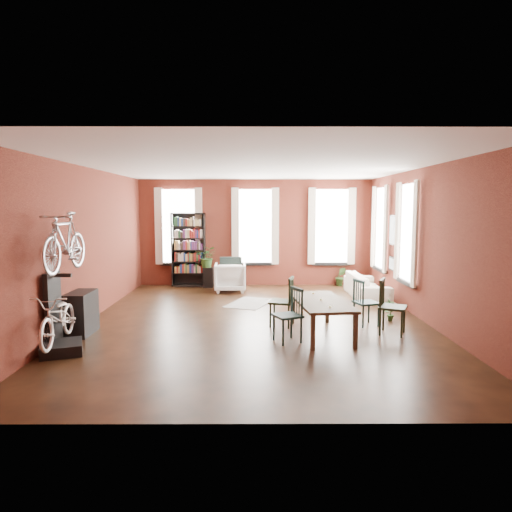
{
  "coord_description": "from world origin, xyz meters",
  "views": [
    {
      "loc": [
        -0.04,
        -9.29,
        2.38
      ],
      "look_at": [
        0.01,
        0.6,
        1.31
      ],
      "focal_mm": 32.0,
      "sensor_mm": 36.0,
      "label": 1
    }
  ],
  "objects_px": {
    "dining_chair_a": "(287,315)",
    "dining_chair_c": "(393,307)",
    "dining_table": "(321,318)",
    "bookshelf": "(189,250)",
    "white_armchair": "(230,276)",
    "console_table": "(81,313)",
    "bicycle_floor": "(57,295)",
    "cream_sofa": "(367,282)",
    "dining_chair_b": "(281,302)",
    "dining_chair_d": "(366,302)",
    "plant_stand": "(208,277)",
    "bike_trainer": "(62,348)"
  },
  "relations": [
    {
      "from": "dining_chair_b",
      "to": "dining_chair_a",
      "type": "bearing_deg",
      "value": 16.73
    },
    {
      "from": "bicycle_floor",
      "to": "cream_sofa",
      "type": "bearing_deg",
      "value": 32.03
    },
    {
      "from": "dining_chair_d",
      "to": "white_armchair",
      "type": "bearing_deg",
      "value": 20.2
    },
    {
      "from": "white_armchair",
      "to": "dining_chair_c",
      "type": "bearing_deg",
      "value": 124.55
    },
    {
      "from": "dining_chair_c",
      "to": "dining_chair_b",
      "type": "bearing_deg",
      "value": 98.09
    },
    {
      "from": "dining_chair_d",
      "to": "bookshelf",
      "type": "relative_size",
      "value": 0.42
    },
    {
      "from": "dining_table",
      "to": "bicycle_floor",
      "type": "xyz_separation_m",
      "value": [
        -4.41,
        -1.07,
        0.64
      ]
    },
    {
      "from": "dining_table",
      "to": "console_table",
      "type": "relative_size",
      "value": 2.4
    },
    {
      "from": "dining_chair_a",
      "to": "cream_sofa",
      "type": "relative_size",
      "value": 0.46
    },
    {
      "from": "dining_chair_b",
      "to": "console_table",
      "type": "bearing_deg",
      "value": -66.9
    },
    {
      "from": "dining_chair_c",
      "to": "white_armchair",
      "type": "distance_m",
      "value": 5.45
    },
    {
      "from": "console_table",
      "to": "bicycle_floor",
      "type": "bearing_deg",
      "value": -86.25
    },
    {
      "from": "console_table",
      "to": "bike_trainer",
      "type": "bearing_deg",
      "value": -84.86
    },
    {
      "from": "cream_sofa",
      "to": "bike_trainer",
      "type": "bearing_deg",
      "value": 127.3
    },
    {
      "from": "cream_sofa",
      "to": "console_table",
      "type": "bearing_deg",
      "value": 119.33
    },
    {
      "from": "dining_chair_d",
      "to": "cream_sofa",
      "type": "bearing_deg",
      "value": -32.26
    },
    {
      "from": "console_table",
      "to": "dining_chair_a",
      "type": "bearing_deg",
      "value": -7.83
    },
    {
      "from": "console_table",
      "to": "plant_stand",
      "type": "height_order",
      "value": "console_table"
    },
    {
      "from": "dining_chair_c",
      "to": "bookshelf",
      "type": "height_order",
      "value": "bookshelf"
    },
    {
      "from": "dining_chair_c",
      "to": "dining_chair_d",
      "type": "relative_size",
      "value": 1.11
    },
    {
      "from": "dining_chair_d",
      "to": "bike_trainer",
      "type": "bearing_deg",
      "value": 90.1
    },
    {
      "from": "plant_stand",
      "to": "cream_sofa",
      "type": "bearing_deg",
      "value": -19.01
    },
    {
      "from": "white_armchair",
      "to": "dining_chair_b",
      "type": "bearing_deg",
      "value": 105.68
    },
    {
      "from": "dining_chair_b",
      "to": "dining_chair_d",
      "type": "height_order",
      "value": "dining_chair_b"
    },
    {
      "from": "dining_table",
      "to": "console_table",
      "type": "xyz_separation_m",
      "value": [
        -4.48,
        0.09,
        0.07
      ]
    },
    {
      "from": "dining_chair_a",
      "to": "dining_chair_c",
      "type": "relative_size",
      "value": 0.93
    },
    {
      "from": "console_table",
      "to": "white_armchair",
      "type": "bearing_deg",
      "value": 59.27
    },
    {
      "from": "dining_chair_c",
      "to": "bike_trainer",
      "type": "height_order",
      "value": "dining_chair_c"
    },
    {
      "from": "dining_chair_b",
      "to": "white_armchair",
      "type": "xyz_separation_m",
      "value": [
        -1.22,
        3.75,
        -0.05
      ]
    },
    {
      "from": "cream_sofa",
      "to": "bookshelf",
      "type": "bearing_deg",
      "value": 71.05
    },
    {
      "from": "dining_table",
      "to": "dining_chair_a",
      "type": "relative_size",
      "value": 2.01
    },
    {
      "from": "dining_chair_d",
      "to": "cream_sofa",
      "type": "height_order",
      "value": "dining_chair_d"
    },
    {
      "from": "dining_chair_a",
      "to": "dining_table",
      "type": "bearing_deg",
      "value": 99.23
    },
    {
      "from": "cream_sofa",
      "to": "bike_trainer",
      "type": "height_order",
      "value": "cream_sofa"
    },
    {
      "from": "dining_chair_a",
      "to": "plant_stand",
      "type": "distance_m",
      "value": 5.86
    },
    {
      "from": "dining_chair_c",
      "to": "bookshelf",
      "type": "relative_size",
      "value": 0.47
    },
    {
      "from": "dining_chair_d",
      "to": "cream_sofa",
      "type": "xyz_separation_m",
      "value": [
        0.73,
        2.89,
        -0.06
      ]
    },
    {
      "from": "dining_chair_d",
      "to": "bike_trainer",
      "type": "xyz_separation_m",
      "value": [
        -5.4,
        -1.78,
        -0.37
      ]
    },
    {
      "from": "dining_table",
      "to": "cream_sofa",
      "type": "xyz_separation_m",
      "value": [
        1.75,
        3.59,
        0.08
      ]
    },
    {
      "from": "bookshelf",
      "to": "white_armchair",
      "type": "height_order",
      "value": "bookshelf"
    },
    {
      "from": "dining_chair_c",
      "to": "white_armchair",
      "type": "height_order",
      "value": "dining_chair_c"
    },
    {
      "from": "dining_table",
      "to": "dining_chair_a",
      "type": "xyz_separation_m",
      "value": [
        -0.65,
        -0.43,
        0.15
      ]
    },
    {
      "from": "dining_table",
      "to": "bookshelf",
      "type": "bearing_deg",
      "value": 114.96
    },
    {
      "from": "dining_chair_b",
      "to": "bike_trainer",
      "type": "distance_m",
      "value": 4.09
    },
    {
      "from": "dining_chair_a",
      "to": "dining_chair_d",
      "type": "distance_m",
      "value": 2.02
    },
    {
      "from": "dining_table",
      "to": "dining_chair_a",
      "type": "height_order",
      "value": "dining_chair_a"
    },
    {
      "from": "dining_chair_a",
      "to": "plant_stand",
      "type": "xyz_separation_m",
      "value": [
        -1.94,
        5.52,
        -0.18
      ]
    },
    {
      "from": "dining_chair_c",
      "to": "dining_table",
      "type": "bearing_deg",
      "value": 117.01
    },
    {
      "from": "dining_chair_b",
      "to": "bike_trainer",
      "type": "height_order",
      "value": "dining_chair_b"
    },
    {
      "from": "dining_chair_d",
      "to": "plant_stand",
      "type": "bearing_deg",
      "value": 21.38
    }
  ]
}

